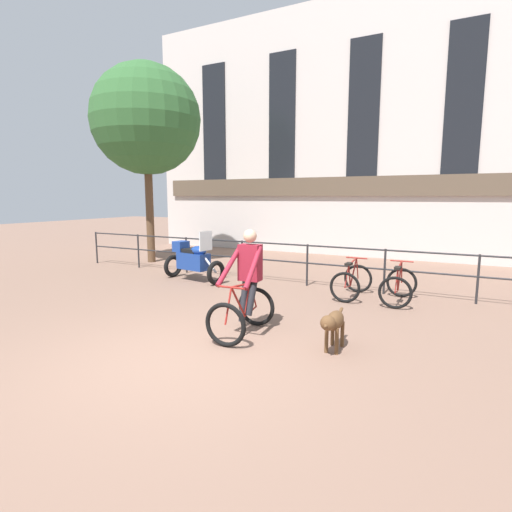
% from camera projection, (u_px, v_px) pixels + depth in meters
% --- Properties ---
extents(ground_plane, '(60.00, 60.00, 0.00)m').
position_uv_depth(ground_plane, '(175.00, 359.00, 5.50)').
color(ground_plane, '#7A5B4C').
extents(canal_railing, '(15.05, 0.05, 1.05)m').
position_uv_depth(canal_railing, '(307.00, 258.00, 9.95)').
color(canal_railing, '#232326').
rests_on(canal_railing, ground_plane).
extents(building_facade, '(18.00, 0.72, 9.27)m').
position_uv_depth(building_facade, '(365.00, 130.00, 14.46)').
color(building_facade, beige).
rests_on(building_facade, ground_plane).
extents(cyclist_with_bike, '(0.74, 1.20, 1.70)m').
position_uv_depth(cyclist_with_bike, '(246.00, 288.00, 6.47)').
color(cyclist_with_bike, black).
rests_on(cyclist_with_bike, ground_plane).
extents(dog, '(0.25, 0.94, 0.62)m').
position_uv_depth(dog, '(333.00, 323.00, 5.71)').
color(dog, brown).
rests_on(dog, ground_plane).
extents(parked_motorcycle, '(1.84, 0.92, 1.35)m').
position_uv_depth(parked_motorcycle, '(193.00, 260.00, 10.58)').
color(parked_motorcycle, black).
rests_on(parked_motorcycle, ground_plane).
extents(parked_bicycle_near_lamp, '(0.69, 1.13, 0.86)m').
position_uv_depth(parked_bicycle_near_lamp, '(352.00, 282.00, 8.84)').
color(parked_bicycle_near_lamp, black).
rests_on(parked_bicycle_near_lamp, ground_plane).
extents(parked_bicycle_mid_left, '(0.68, 1.12, 0.86)m').
position_uv_depth(parked_bicycle_mid_left, '(399.00, 286.00, 8.39)').
color(parked_bicycle_mid_left, black).
rests_on(parked_bicycle_mid_left, ground_plane).
extents(tree_canalside_left, '(3.56, 3.56, 6.50)m').
position_uv_depth(tree_canalside_left, '(146.00, 120.00, 13.05)').
color(tree_canalside_left, brown).
rests_on(tree_canalside_left, ground_plane).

